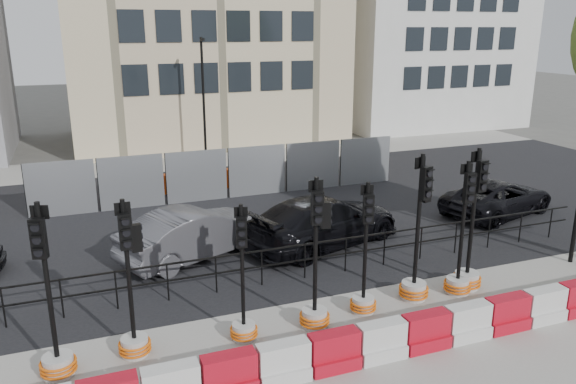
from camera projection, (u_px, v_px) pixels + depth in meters
name	position (u px, v px, depth m)	size (l,w,h in m)	color
ground	(323.00, 298.00, 13.89)	(120.00, 120.00, 0.00)	#51514C
sidewalk_near	(385.00, 363.00, 11.20)	(40.00, 6.00, 0.02)	gray
road	(243.00, 213.00, 20.15)	(40.00, 14.00, 0.03)	black
sidewalk_far	(192.00, 160.00, 28.22)	(40.00, 4.00, 0.02)	gray
building_white	(422.00, 2.00, 37.13)	(12.00, 9.06, 16.00)	silver
kerb_railing	(305.00, 255.00, 14.77)	(18.00, 0.04, 1.00)	black
heras_fencing	(222.00, 177.00, 22.47)	(14.33, 1.72, 2.00)	#979A9F
lamp_post_far	(204.00, 98.00, 26.57)	(0.12, 0.56, 6.00)	black
barrier_row	(381.00, 342.00, 11.27)	(15.70, 0.50, 0.80)	red
traffic_signal_a	(55.00, 343.00, 10.60)	(0.69, 0.69, 3.51)	#BBBBB6
traffic_signal_b	(133.00, 320.00, 11.26)	(0.66, 0.66, 3.34)	#BBBBB6
traffic_signal_c	(243.00, 313.00, 11.89)	(0.60, 0.60, 3.05)	#BBBBB6
traffic_signal_d	(316.00, 293.00, 12.33)	(0.68, 0.68, 3.47)	#BBBBB6
traffic_signal_e	(364.00, 287.00, 13.02)	(0.63, 0.63, 3.17)	#BBBBB6
traffic_signal_f	(416.00, 266.00, 13.61)	(0.72, 0.72, 3.67)	#BBBBB6
traffic_signal_g	(459.00, 268.00, 13.94)	(0.68, 0.68, 3.43)	#BBBBB6
traffic_signal_h	(469.00, 261.00, 14.19)	(0.73, 0.73, 3.68)	#BBBBB6
car_b	(195.00, 233.00, 16.18)	(4.74, 3.26, 1.48)	#4D4D52
car_c	(323.00, 221.00, 17.11)	(5.68, 3.70, 1.53)	black
car_d	(498.00, 198.00, 19.92)	(4.91, 3.23, 1.26)	black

